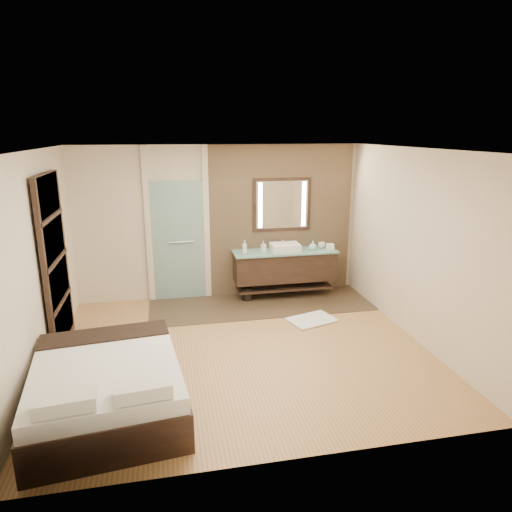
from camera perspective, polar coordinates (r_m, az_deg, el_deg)
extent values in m
plane|color=#9F7342|center=(6.44, -1.70, -11.58)|extent=(5.00, 5.00, 0.00)
cube|color=#3E3022|center=(7.98, 0.61, -6.03)|extent=(3.80, 1.30, 0.01)
cube|color=tan|center=(8.29, 3.15, 4.44)|extent=(2.60, 0.08, 2.70)
cube|color=black|center=(8.20, 3.57, -1.30)|extent=(1.80, 0.50, 0.50)
cube|color=black|center=(8.32, 3.53, -3.87)|extent=(1.71, 0.45, 0.04)
cube|color=#87CEC7|center=(8.11, 3.64, 0.56)|extent=(1.85, 0.55, 0.03)
cube|color=white|center=(8.09, 3.65, 1.11)|extent=(0.50, 0.38, 0.13)
cylinder|color=silver|center=(8.26, 3.31, 1.56)|extent=(0.03, 0.03, 0.18)
cylinder|color=silver|center=(8.20, 3.39, 2.04)|extent=(0.02, 0.10, 0.02)
cube|color=black|center=(8.19, 3.26, 6.44)|extent=(1.06, 0.03, 0.96)
cube|color=white|center=(8.17, 3.29, 6.42)|extent=(0.94, 0.01, 0.84)
cube|color=#FFEDBF|center=(8.08, 0.54, 6.34)|extent=(0.07, 0.01, 0.80)
cube|color=#FFEDBF|center=(8.28, 6.00, 6.48)|extent=(0.07, 0.01, 0.80)
cube|color=#BCEEEC|center=(8.09, -9.67, 1.79)|extent=(0.90, 0.05, 2.10)
cylinder|color=silver|center=(8.04, -9.30, 1.73)|extent=(0.45, 0.03, 0.03)
cube|color=beige|center=(8.03, -13.34, 3.70)|extent=(0.10, 0.08, 2.70)
cube|color=beige|center=(8.06, -6.21, 4.06)|extent=(0.10, 0.08, 2.70)
cube|color=black|center=(6.66, -23.80, -0.93)|extent=(0.06, 1.20, 2.40)
cube|color=beige|center=(6.92, -22.89, -7.54)|extent=(0.02, 1.06, 0.52)
cube|color=beige|center=(6.72, -23.41, -2.91)|extent=(0.02, 1.06, 0.52)
cube|color=beige|center=(6.58, -23.95, 1.96)|extent=(0.02, 1.06, 0.52)
cube|color=beige|center=(6.48, -24.51, 7.01)|extent=(0.02, 1.06, 0.52)
cube|color=black|center=(5.31, -17.99, -16.17)|extent=(1.71, 2.04, 0.41)
cube|color=white|center=(5.17, -18.27, -13.40)|extent=(1.66, 1.99, 0.17)
cube|color=black|center=(5.77, -18.38, -9.36)|extent=(1.50, 0.59, 0.04)
cube|color=white|center=(4.46, -22.79, -16.43)|extent=(0.55, 0.34, 0.13)
cube|color=white|center=(4.44, -13.98, -15.80)|extent=(0.55, 0.34, 0.13)
cube|color=white|center=(7.38, 7.00, -7.90)|extent=(0.84, 0.69, 0.02)
cylinder|color=black|center=(8.13, -1.13, -4.75)|extent=(0.25, 0.25, 0.24)
cube|color=white|center=(8.28, 9.25, 1.17)|extent=(0.13, 0.13, 0.10)
imported|color=silver|center=(7.88, -1.43, 1.13)|extent=(0.12, 0.12, 0.23)
imported|color=#B2B2B2|center=(8.00, 0.94, 1.20)|extent=(0.09, 0.09, 0.19)
imported|color=#A9D5D5|center=(8.18, 7.11, 1.31)|extent=(0.15, 0.15, 0.17)
imported|color=white|center=(8.37, 8.21, 1.36)|extent=(0.15, 0.15, 0.10)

